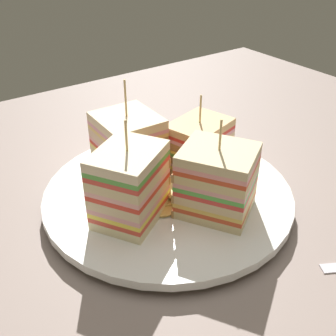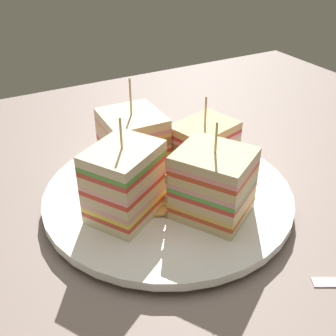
{
  "view_description": "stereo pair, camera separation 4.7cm",
  "coord_description": "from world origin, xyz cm",
  "px_view_note": "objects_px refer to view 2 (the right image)",
  "views": [
    {
      "loc": [
        22.93,
        32.27,
        29.54
      ],
      "look_at": [
        0.0,
        0.0,
        4.79
      ],
      "focal_mm": 43.96,
      "sensor_mm": 36.0,
      "label": 1
    },
    {
      "loc": [
        18.97,
        34.75,
        29.54
      ],
      "look_at": [
        0.0,
        0.0,
        4.79
      ],
      "focal_mm": 43.96,
      "sensor_mm": 36.0,
      "label": 2
    }
  ],
  "objects_px": {
    "sandwich_wedge_2": "(203,147)",
    "chip_pile": "(168,194)",
    "sandwich_wedge_0": "(125,182)",
    "plate": "(168,195)",
    "sandwich_wedge_1": "(212,184)",
    "sandwich_wedge_3": "(133,143)"
  },
  "relations": [
    {
      "from": "sandwich_wedge_0",
      "to": "sandwich_wedge_1",
      "type": "height_order",
      "value": "sandwich_wedge_0"
    },
    {
      "from": "sandwich_wedge_0",
      "to": "sandwich_wedge_2",
      "type": "relative_size",
      "value": 1.16
    },
    {
      "from": "plate",
      "to": "sandwich_wedge_3",
      "type": "relative_size",
      "value": 2.42
    },
    {
      "from": "plate",
      "to": "sandwich_wedge_2",
      "type": "bearing_deg",
      "value": -162.36
    },
    {
      "from": "sandwich_wedge_0",
      "to": "sandwich_wedge_2",
      "type": "xyz_separation_m",
      "value": [
        -0.12,
        -0.04,
        -0.01
      ]
    },
    {
      "from": "sandwich_wedge_2",
      "to": "chip_pile",
      "type": "bearing_deg",
      "value": 12.54
    },
    {
      "from": "sandwich_wedge_1",
      "to": "chip_pile",
      "type": "height_order",
      "value": "sandwich_wedge_1"
    },
    {
      "from": "sandwich_wedge_1",
      "to": "chip_pile",
      "type": "distance_m",
      "value": 0.06
    },
    {
      "from": "sandwich_wedge_2",
      "to": "plate",
      "type": "bearing_deg",
      "value": 2.01
    },
    {
      "from": "plate",
      "to": "chip_pile",
      "type": "height_order",
      "value": "chip_pile"
    },
    {
      "from": "plate",
      "to": "sandwich_wedge_1",
      "type": "distance_m",
      "value": 0.08
    },
    {
      "from": "plate",
      "to": "sandwich_wedge_2",
      "type": "height_order",
      "value": "sandwich_wedge_2"
    },
    {
      "from": "plate",
      "to": "sandwich_wedge_1",
      "type": "height_order",
      "value": "sandwich_wedge_1"
    },
    {
      "from": "sandwich_wedge_2",
      "to": "chip_pile",
      "type": "height_order",
      "value": "sandwich_wedge_2"
    },
    {
      "from": "sandwich_wedge_0",
      "to": "chip_pile",
      "type": "height_order",
      "value": "sandwich_wedge_0"
    },
    {
      "from": "sandwich_wedge_2",
      "to": "chip_pile",
      "type": "xyz_separation_m",
      "value": [
        0.07,
        0.04,
        -0.02
      ]
    },
    {
      "from": "plate",
      "to": "sandwich_wedge_2",
      "type": "distance_m",
      "value": 0.07
    },
    {
      "from": "chip_pile",
      "to": "sandwich_wedge_1",
      "type": "bearing_deg",
      "value": 126.3
    },
    {
      "from": "chip_pile",
      "to": "sandwich_wedge_2",
      "type": "bearing_deg",
      "value": -151.82
    },
    {
      "from": "sandwich_wedge_0",
      "to": "sandwich_wedge_1",
      "type": "xyz_separation_m",
      "value": [
        -0.08,
        0.04,
        -0.0
      ]
    },
    {
      "from": "plate",
      "to": "sandwich_wedge_0",
      "type": "bearing_deg",
      "value": 15.85
    },
    {
      "from": "plate",
      "to": "sandwich_wedge_0",
      "type": "xyz_separation_m",
      "value": [
        0.06,
        0.02,
        0.05
      ]
    }
  ]
}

